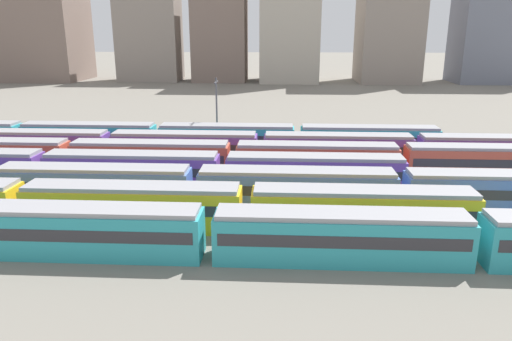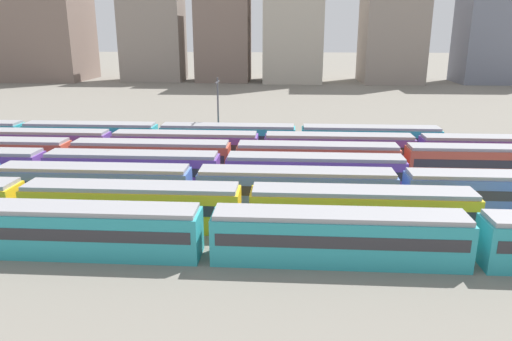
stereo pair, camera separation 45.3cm
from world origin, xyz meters
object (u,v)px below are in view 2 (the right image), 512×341
train_track_3 (133,169)px  train_track_6 (159,137)px  train_track_5 (261,148)px  catenary_pole_1 (218,108)px  train_track_2 (400,191)px  train_track_0 (206,233)px  train_track_1 (132,205)px  train_track_4 (317,160)px

train_track_3 → train_track_6: bearing=94.9°
train_track_5 → train_track_6: same height
catenary_pole_1 → train_track_2: bearing=-50.3°
train_track_0 → train_track_6: (-11.65, 31.20, 0.00)m
train_track_0 → train_track_1: size_ratio=1.34×
train_track_1 → train_track_6: (-4.56, 26.00, 0.00)m
train_track_1 → train_track_3: same height
train_track_0 → train_track_2: same height
train_track_0 → train_track_2: bearing=32.9°
train_track_6 → train_track_1: bearing=-80.0°
train_track_0 → train_track_2: (16.05, 10.40, 0.00)m
train_track_0 → train_track_1: same height
train_track_2 → train_track_3: bearing=168.8°
train_track_2 → catenary_pole_1: size_ratio=11.71×
train_track_0 → train_track_3: 18.70m
train_track_0 → train_track_1: bearing=143.7°
train_track_5 → catenary_pole_1: 11.24m
train_track_4 → train_track_5: bearing=141.6°
train_track_2 → train_track_6: size_ratio=1.51×
train_track_2 → train_track_3: 26.86m
train_track_1 → catenary_pole_1: catenary_pole_1 is taller
catenary_pole_1 → train_track_0: bearing=-83.5°
train_track_4 → train_track_2: bearing=-56.4°
train_track_3 → train_track_5: 16.55m
train_track_2 → train_track_3: size_ratio=2.02×
train_track_1 → train_track_5: size_ratio=0.75×
train_track_1 → train_track_6: bearing=100.0°
train_track_3 → train_track_5: size_ratio=0.75×
train_track_1 → train_track_5: same height
train_track_0 → train_track_3: size_ratio=1.34×
train_track_1 → train_track_4: (16.21, 15.60, 0.00)m
train_track_4 → catenary_pole_1: 19.24m
train_track_1 → catenary_pole_1: 29.67m
train_track_3 → train_track_5: bearing=38.9°
train_track_0 → train_track_4: 22.71m
train_track_2 → catenary_pole_1: (-19.99, 24.10, 3.44)m
train_track_1 → train_track_3: size_ratio=1.00×
train_track_0 → train_track_4: bearing=66.3°
train_track_0 → train_track_6: size_ratio=1.00×
train_track_3 → train_track_6: (-1.34, 15.60, 0.00)m
train_track_4 → catenary_pole_1: size_ratio=9.75×
train_track_2 → train_track_5: bearing=130.8°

